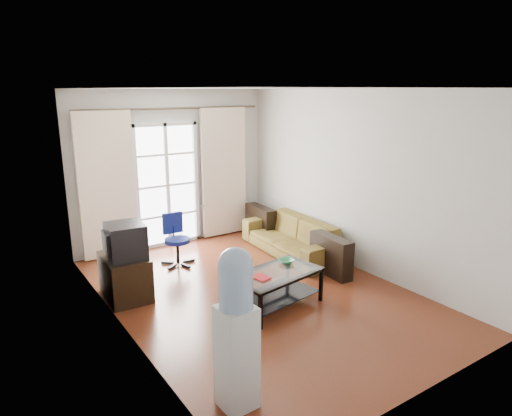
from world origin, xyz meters
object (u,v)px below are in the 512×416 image
(coffee_table, at_px, (275,284))
(water_cooler, at_px, (236,326))
(tv_stand, at_px, (125,277))
(crt_tv, at_px, (124,241))
(task_chair, at_px, (177,250))
(sofa, at_px, (292,236))

(coffee_table, bearing_deg, water_cooler, -136.21)
(tv_stand, distance_m, water_cooler, 2.71)
(crt_tv, relative_size, task_chair, 0.66)
(tv_stand, bearing_deg, task_chair, 35.95)
(coffee_table, relative_size, tv_stand, 1.57)
(sofa, height_order, task_chair, task_chair)
(sofa, bearing_deg, water_cooler, -41.62)
(tv_stand, xyz_separation_m, task_chair, (1.06, 0.70, -0.05))
(sofa, distance_m, task_chair, 1.91)
(coffee_table, height_order, task_chair, task_chair)
(tv_stand, relative_size, crt_tv, 1.46)
(sofa, distance_m, crt_tv, 2.92)
(task_chair, distance_m, water_cooler, 3.55)
(sofa, relative_size, water_cooler, 1.42)
(water_cooler, bearing_deg, task_chair, 71.89)
(sofa, distance_m, water_cooler, 3.94)
(coffee_table, height_order, crt_tv, crt_tv)
(tv_stand, bearing_deg, water_cooler, -85.55)
(water_cooler, bearing_deg, coffee_table, 41.68)
(sofa, height_order, crt_tv, crt_tv)
(coffee_table, distance_m, crt_tv, 2.01)
(sofa, height_order, tv_stand, sofa)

